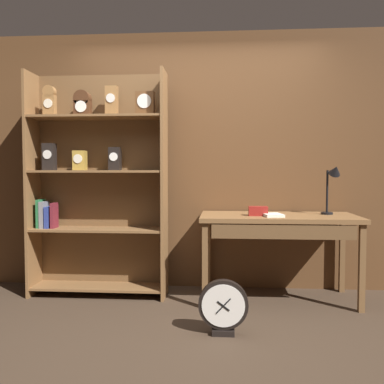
{
  "coord_description": "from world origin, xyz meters",
  "views": [
    {
      "loc": [
        0.26,
        -2.92,
        1.2
      ],
      "look_at": [
        -0.03,
        0.78,
        1.01
      ],
      "focal_mm": 39.41,
      "sensor_mm": 36.0,
      "label": 1
    }
  ],
  "objects_px": {
    "bookshelf": "(96,181)",
    "desk_lamp": "(333,180)",
    "toolbox_small": "(258,211)",
    "open_repair_manual": "(273,215)",
    "round_clock_large": "(223,307)",
    "workbench": "(279,224)"
  },
  "relations": [
    {
      "from": "toolbox_small",
      "to": "round_clock_large",
      "type": "xyz_separation_m",
      "value": [
        -0.31,
        -0.81,
        -0.63
      ]
    },
    {
      "from": "toolbox_small",
      "to": "round_clock_large",
      "type": "distance_m",
      "value": 1.07
    },
    {
      "from": "desk_lamp",
      "to": "round_clock_large",
      "type": "distance_m",
      "value": 1.65
    },
    {
      "from": "workbench",
      "to": "round_clock_large",
      "type": "xyz_separation_m",
      "value": [
        -0.5,
        -0.85,
        -0.5
      ]
    },
    {
      "from": "toolbox_small",
      "to": "open_repair_manual",
      "type": "relative_size",
      "value": 0.78
    },
    {
      "from": "round_clock_large",
      "to": "toolbox_small",
      "type": "bearing_deg",
      "value": 68.98
    },
    {
      "from": "toolbox_small",
      "to": "round_clock_large",
      "type": "relative_size",
      "value": 0.42
    },
    {
      "from": "toolbox_small",
      "to": "workbench",
      "type": "bearing_deg",
      "value": 13.34
    },
    {
      "from": "bookshelf",
      "to": "round_clock_large",
      "type": "distance_m",
      "value": 1.78
    },
    {
      "from": "bookshelf",
      "to": "toolbox_small",
      "type": "height_order",
      "value": "bookshelf"
    },
    {
      "from": "toolbox_small",
      "to": "open_repair_manual",
      "type": "distance_m",
      "value": 0.14
    },
    {
      "from": "workbench",
      "to": "desk_lamp",
      "type": "xyz_separation_m",
      "value": [
        0.5,
        0.09,
        0.4
      ]
    },
    {
      "from": "toolbox_small",
      "to": "round_clock_large",
      "type": "bearing_deg",
      "value": -111.02
    },
    {
      "from": "workbench",
      "to": "desk_lamp",
      "type": "relative_size",
      "value": 2.97
    },
    {
      "from": "round_clock_large",
      "to": "desk_lamp",
      "type": "bearing_deg",
      "value": 43.08
    },
    {
      "from": "toolbox_small",
      "to": "open_repair_manual",
      "type": "bearing_deg",
      "value": -23.12
    },
    {
      "from": "desk_lamp",
      "to": "open_repair_manual",
      "type": "height_order",
      "value": "desk_lamp"
    },
    {
      "from": "bookshelf",
      "to": "desk_lamp",
      "type": "xyz_separation_m",
      "value": [
        2.23,
        0.02,
        0.01
      ]
    },
    {
      "from": "open_repair_manual",
      "to": "round_clock_large",
      "type": "xyz_separation_m",
      "value": [
        -0.44,
        -0.76,
        -0.6
      ]
    },
    {
      "from": "toolbox_small",
      "to": "desk_lamp",
      "type": "bearing_deg",
      "value": 10.68
    },
    {
      "from": "desk_lamp",
      "to": "toolbox_small",
      "type": "bearing_deg",
      "value": -169.32
    },
    {
      "from": "workbench",
      "to": "round_clock_large",
      "type": "distance_m",
      "value": 1.11
    }
  ]
}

